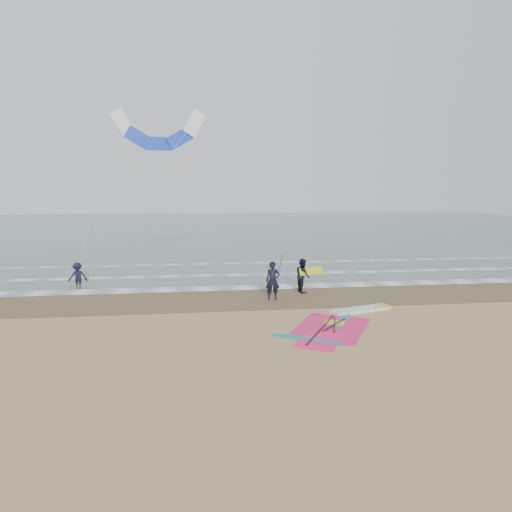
{
  "coord_description": "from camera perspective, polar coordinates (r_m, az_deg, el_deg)",
  "views": [
    {
      "loc": [
        -4.57,
        -15.68,
        5.22
      ],
      "look_at": [
        -1.86,
        5.0,
        2.2
      ],
      "focal_mm": 32.0,
      "sensor_mm": 36.0,
      "label": 1
    }
  ],
  "objects": [
    {
      "name": "surf_kite",
      "position": [
        30.17,
        -12.08,
        14.74
      ],
      "size": [
        7.35,
        4.09,
        9.24
      ],
      "color": "white",
      "rests_on": "ground"
    },
    {
      "name": "held_pole",
      "position": [
        21.8,
        2.89,
        -1.97
      ],
      "size": [
        0.17,
        0.86,
        1.82
      ],
      "color": "black",
      "rests_on": "ground"
    },
    {
      "name": "sea_water",
      "position": [
        64.05,
        -3.36,
        3.56
      ],
      "size": [
        120.0,
        80.0,
        0.02
      ],
      "primitive_type": "cube",
      "color": "#47605E",
      "rests_on": "ground"
    },
    {
      "name": "person_wading",
      "position": [
        27.17,
        -21.42,
        -1.7
      ],
      "size": [
        1.04,
        0.61,
        1.6
      ],
      "primitive_type": "imported",
      "rotation": [
        0.0,
        0.0,
        0.01
      ],
      "color": "black",
      "rests_on": "ground"
    },
    {
      "name": "windsurf_rig",
      "position": [
        18.5,
        10.55,
        -8.17
      ],
      "size": [
        5.91,
        5.6,
        0.14
      ],
      "color": "white",
      "rests_on": "ground"
    },
    {
      "name": "wet_sand_band",
      "position": [
        22.76,
        4.33,
        -5.03
      ],
      "size": [
        120.0,
        5.0,
        0.01
      ],
      "primitive_type": "cube",
      "color": "brown",
      "rests_on": "ground"
    },
    {
      "name": "person_walking",
      "position": [
        23.58,
        5.85,
        -2.43
      ],
      "size": [
        0.75,
        0.92,
        1.75
      ],
      "primitive_type": "imported",
      "rotation": [
        0.0,
        0.0,
        1.68
      ],
      "color": "black",
      "rests_on": "ground"
    },
    {
      "name": "ground",
      "position": [
        17.14,
        8.47,
        -9.58
      ],
      "size": [
        120.0,
        120.0,
        0.0
      ],
      "primitive_type": "plane",
      "color": "tan",
      "rests_on": "ground"
    },
    {
      "name": "carried_kiteboard",
      "position": [
        23.54,
        6.87,
        -1.89
      ],
      "size": [
        1.3,
        0.51,
        0.39
      ],
      "color": "yellow",
      "rests_on": "ground"
    },
    {
      "name": "person_standing",
      "position": [
        21.82,
        2.11,
        -3.11
      ],
      "size": [
        0.73,
        0.53,
        1.86
      ],
      "primitive_type": "imported",
      "rotation": [
        0.0,
        0.0,
        -0.13
      ],
      "color": "black",
      "rests_on": "ground"
    },
    {
      "name": "foam_waterline",
      "position": [
        27.02,
        2.4,
        -2.84
      ],
      "size": [
        120.0,
        9.15,
        0.02
      ],
      "color": "white",
      "rests_on": "ground"
    }
  ]
}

